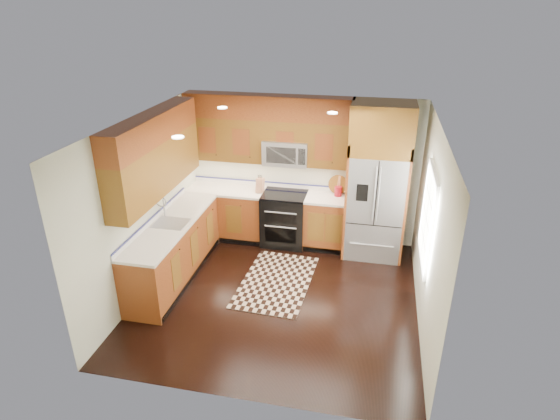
% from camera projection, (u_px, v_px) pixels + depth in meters
% --- Properties ---
extents(ground, '(4.00, 4.00, 0.00)m').
position_uv_depth(ground, '(278.00, 296.00, 6.95)').
color(ground, black).
rests_on(ground, ground).
extents(wall_back, '(4.00, 0.02, 2.60)m').
position_uv_depth(wall_back, '(302.00, 169.00, 8.18)').
color(wall_back, silver).
rests_on(wall_back, ground).
extents(wall_left, '(0.02, 4.00, 2.60)m').
position_uv_depth(wall_left, '(144.00, 205.00, 6.79)').
color(wall_left, silver).
rests_on(wall_left, ground).
extents(wall_right, '(0.02, 4.00, 2.60)m').
position_uv_depth(wall_right, '(429.00, 231.00, 6.03)').
color(wall_right, silver).
rests_on(wall_right, ground).
extents(window, '(0.04, 1.10, 1.30)m').
position_uv_depth(window, '(428.00, 218.00, 6.17)').
color(window, white).
rests_on(window, ground).
extents(base_cabinets, '(2.85, 3.00, 0.90)m').
position_uv_depth(base_cabinets, '(218.00, 234.00, 7.79)').
color(base_cabinets, '#92481C').
rests_on(base_cabinets, ground).
extents(countertop, '(2.86, 3.01, 0.04)m').
position_uv_depth(countertop, '(226.00, 206.00, 7.67)').
color(countertop, white).
rests_on(countertop, base_cabinets).
extents(upper_cabinets, '(2.85, 3.00, 1.15)m').
position_uv_depth(upper_cabinets, '(221.00, 140.00, 7.29)').
color(upper_cabinets, brown).
rests_on(upper_cabinets, ground).
extents(range, '(0.76, 0.67, 0.95)m').
position_uv_depth(range, '(284.00, 219.00, 8.28)').
color(range, black).
rests_on(range, ground).
extents(microwave, '(0.76, 0.40, 0.42)m').
position_uv_depth(microwave, '(286.00, 152.00, 7.90)').
color(microwave, '#B2B2B7').
rests_on(microwave, ground).
extents(refrigerator, '(0.98, 0.75, 2.60)m').
position_uv_depth(refrigerator, '(377.00, 182.00, 7.61)').
color(refrigerator, '#B2B2B7').
rests_on(refrigerator, ground).
extents(sink_faucet, '(0.54, 0.44, 0.37)m').
position_uv_depth(sink_faucet, '(169.00, 219.00, 7.06)').
color(sink_faucet, '#B2B2B7').
rests_on(sink_faucet, countertop).
extents(rug, '(1.11, 1.76, 0.01)m').
position_uv_depth(rug, '(276.00, 281.00, 7.30)').
color(rug, black).
rests_on(rug, ground).
extents(knife_block, '(0.12, 0.17, 0.31)m').
position_uv_depth(knife_block, '(260.00, 185.00, 8.14)').
color(knife_block, '#B57B58').
rests_on(knife_block, countertop).
extents(utensil_crock, '(0.13, 0.13, 0.36)m').
position_uv_depth(utensil_crock, '(338.00, 189.00, 7.98)').
color(utensil_crock, maroon).
rests_on(utensil_crock, countertop).
extents(cutting_board, '(0.37, 0.37, 0.02)m').
position_uv_depth(cutting_board, '(338.00, 193.00, 8.12)').
color(cutting_board, brown).
rests_on(cutting_board, countertop).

